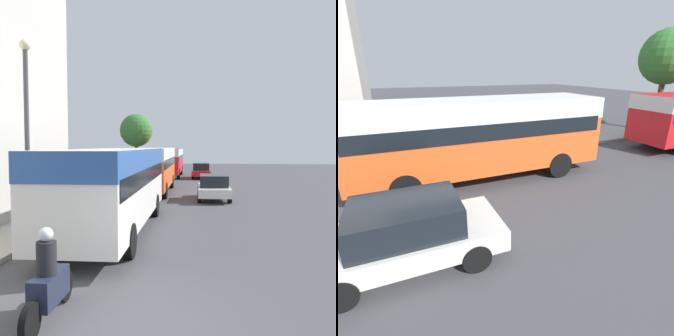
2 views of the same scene
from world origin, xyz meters
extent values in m
cube|color=#EA5B23|center=(-1.92, 18.72, 1.76)|extent=(2.59, 9.24, 2.53)
cube|color=white|center=(-1.92, 18.72, 2.65)|extent=(2.61, 9.28, 0.76)
cube|color=black|center=(-1.92, 18.72, 2.08)|extent=(2.64, 8.87, 0.56)
cylinder|color=black|center=(-3.11, 21.58, 0.50)|extent=(0.28, 1.00, 1.00)
cylinder|color=black|center=(-0.73, 21.58, 0.50)|extent=(0.28, 1.00, 1.00)
cylinder|color=black|center=(-3.11, 15.85, 0.50)|extent=(0.28, 1.00, 1.00)
cylinder|color=black|center=(-0.73, 15.85, 0.50)|extent=(0.28, 1.00, 1.00)
cylinder|color=black|center=(-2.89, 29.01, 0.50)|extent=(0.28, 1.00, 1.00)
cube|color=silver|center=(2.18, 15.76, 0.56)|extent=(1.82, 4.04, 0.49)
cube|color=black|center=(2.18, 15.76, 1.14)|extent=(1.60, 2.22, 0.66)
cylinder|color=black|center=(1.34, 17.02, 0.32)|extent=(0.22, 0.64, 0.64)
cylinder|color=black|center=(3.01, 17.02, 0.32)|extent=(0.22, 0.64, 0.64)
cylinder|color=black|center=(1.34, 14.51, 0.32)|extent=(0.22, 0.64, 0.64)
cylinder|color=black|center=(3.01, 14.51, 0.32)|extent=(0.22, 0.64, 0.64)
cylinder|color=brown|center=(-5.21, 32.39, 1.83)|extent=(0.36, 0.36, 3.35)
sphere|color=#387A33|center=(-5.21, 32.39, 4.78)|extent=(3.41, 3.41, 3.41)
camera|label=1|loc=(1.28, -6.33, 3.18)|focal=40.00mm
camera|label=2|loc=(7.40, 15.83, 4.05)|focal=28.00mm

